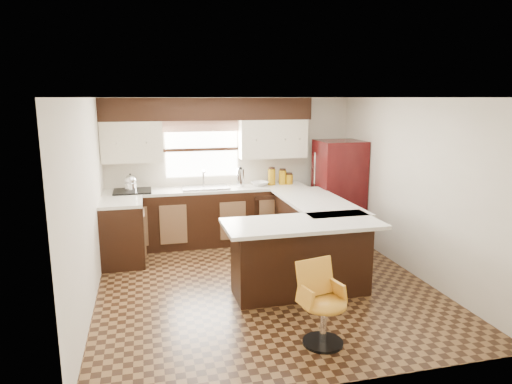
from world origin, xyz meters
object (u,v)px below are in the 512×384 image
object	(u,v)px
refrigerator	(338,191)
bar_chair	(324,305)
peninsula_return	(301,259)
peninsula_long	(312,233)

from	to	relation	value
refrigerator	bar_chair	world-z (taller)	refrigerator
peninsula_return	refrigerator	world-z (taller)	refrigerator
bar_chair	peninsula_long	bearing A→B (deg)	59.19
bar_chair	refrigerator	bearing A→B (deg)	51.20
refrigerator	bar_chair	size ratio (longest dim) A/B	2.06
peninsula_long	refrigerator	xyz separation A→B (m)	(0.81, 0.94, 0.40)
refrigerator	peninsula_return	bearing A→B (deg)	-124.93
peninsula_long	peninsula_return	distance (m)	1.11
peninsula_return	refrigerator	distance (m)	2.37
peninsula_long	bar_chair	distance (m)	2.29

